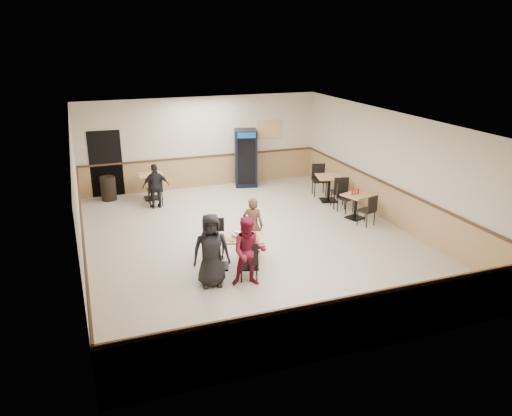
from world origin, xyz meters
name	(u,v)px	position (x,y,z in m)	size (l,w,h in m)	color
ground	(252,240)	(0.00, 0.00, 0.00)	(10.00, 10.00, 0.00)	beige
room_shell	(279,184)	(1.78, 2.55, 0.58)	(10.00, 10.00, 10.00)	silver
main_table	(234,247)	(-0.89, -1.31, 0.48)	(1.48, 1.07, 0.72)	black
main_chairs	(232,248)	(-0.94, -1.30, 0.45)	(1.63, 1.87, 0.91)	black
diner_woman_left	(211,250)	(-1.56, -1.94, 0.77)	(0.76, 0.49, 1.55)	black
diner_woman_right	(249,252)	(-0.84, -2.19, 0.73)	(0.71, 0.55, 1.46)	maroon
diner_man_opposite	(253,225)	(-0.22, -0.68, 0.68)	(0.49, 0.32, 1.35)	brown
lone_diner	(156,186)	(-1.84, 3.30, 0.67)	(0.78, 0.33, 1.34)	black
tabletop_clutter	(231,237)	(-0.96, -1.35, 0.74)	(1.31, 0.76, 0.12)	#B72F0C
side_table_near	(356,203)	(3.24, 0.48, 0.46)	(0.83, 0.83, 0.70)	black
side_table_near_chair_south	(367,210)	(3.24, -0.07, 0.44)	(0.41, 0.41, 0.88)	black
side_table_near_chair_north	(346,198)	(3.24, 1.04, 0.44)	(0.41, 0.41, 0.88)	black
side_table_far	(329,185)	(3.26, 2.12, 0.53)	(0.90, 0.90, 0.80)	black
side_table_far_chair_south	(339,191)	(3.26, 1.49, 0.50)	(0.47, 0.47, 1.01)	black
side_table_far_chair_north	(319,180)	(3.26, 2.76, 0.50)	(0.47, 0.47, 1.01)	black
condiment_caddy	(355,191)	(3.21, 0.53, 0.79)	(0.23, 0.06, 0.20)	red
back_table	(151,183)	(-1.84, 4.20, 0.53)	(0.76, 0.76, 0.80)	black
back_table_chair_lone	(155,189)	(-1.84, 3.56, 0.50)	(0.47, 0.47, 1.01)	black
pepsi_cooler	(246,158)	(1.40, 4.59, 0.96)	(0.88, 0.88, 1.92)	black
trash_bin	(108,188)	(-3.13, 4.55, 0.37)	(0.47, 0.47, 0.74)	black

